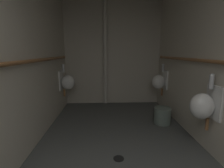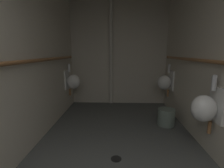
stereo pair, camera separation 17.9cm
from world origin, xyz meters
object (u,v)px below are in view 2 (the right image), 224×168
Objects in this scene: urinal_right_far at (165,82)px; floor_drain at (116,159)px; urinal_right_mid at (205,108)px; waste_bin at (166,117)px; standpipe_back_wall at (111,54)px; urinal_left_mid at (73,81)px.

urinal_right_far is 2.25m from floor_drain.
floor_drain is (-1.10, -0.08, -0.68)m from urinal_right_mid.
urinal_right_mid is 1.76m from urinal_right_far.
floor_drain is at bearing -131.68° from waste_bin.
urinal_right_mid is 2.39× the size of waste_bin.
urinal_right_far is at bearing -20.13° from standpipe_back_wall.
urinal_right_mid is at bearing -60.31° from standpipe_back_wall.
urinal_right_far is 5.39× the size of floor_drain.
standpipe_back_wall is 18.22× the size of floor_drain.
standpipe_back_wall reaches higher than urinal_left_mid.
urinal_left_mid is 1.17m from standpipe_back_wall.
urinal_left_mid is 2.39× the size of waste_bin.
urinal_left_mid is at bearing 119.53° from floor_drain.
waste_bin is at bearing 48.32° from floor_drain.
standpipe_back_wall is at bearing 159.87° from urinal_right_far.
urinal_left_mid is 5.39× the size of floor_drain.
urinal_right_far is 1.48m from standpipe_back_wall.
urinal_left_mid is 2.20m from waste_bin.
urinal_right_mid is at bearing -79.77° from waste_bin.
standpipe_back_wall is (-1.27, 0.46, 0.62)m from urinal_right_far.
urinal_left_mid and urinal_right_mid have the same top height.
urinal_right_mid is 2.63m from standpipe_back_wall.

